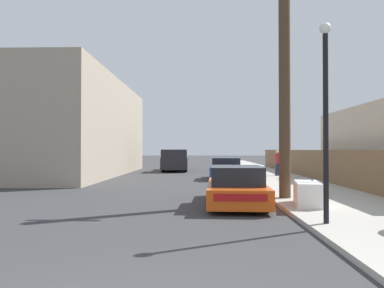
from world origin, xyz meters
The scene contains 10 objects.
sidewalk_curb centered at (5.30, 23.50, 0.06)m, with size 4.20×63.00×0.12m, color #ADA89E.
discarded_fridge centered at (4.02, 8.06, 0.47)m, with size 1.01×1.85×0.72m.
parked_sports_car_red centered at (1.95, 8.87, 0.57)m, with size 2.01×4.77×1.26m.
car_parked_mid centered at (2.31, 19.42, 0.61)m, with size 2.08×4.18×1.30m.
pickup_truck centered at (-1.35, 27.68, 0.91)m, with size 2.25×5.94×1.79m.
utility_pole centered at (3.72, 9.78, 4.36)m, with size 1.80×0.40×8.35m.
street_lamp centered at (3.64, 5.26, 2.77)m, with size 0.26×0.26×4.56m.
wooden_fence centered at (7.25, 17.43, 0.94)m, with size 0.08×33.69×1.65m, color brown.
building_left_block centered at (-8.25, 22.87, 3.28)m, with size 7.00×18.02×6.55m, color tan.
pedestrian centered at (5.68, 20.78, 0.95)m, with size 0.34×0.34×1.62m.
Camera 1 is at (0.82, -3.28, 1.79)m, focal length 35.00 mm.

